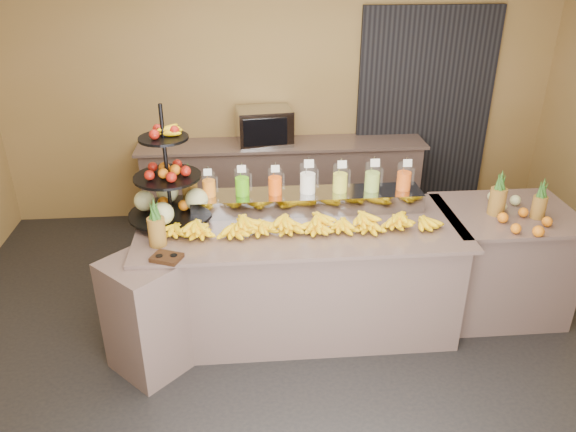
{
  "coord_description": "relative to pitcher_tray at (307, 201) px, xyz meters",
  "views": [
    {
      "loc": [
        -0.42,
        -3.5,
        2.91
      ],
      "look_at": [
        -0.1,
        0.3,
        1.02
      ],
      "focal_mm": 35.0,
      "sensor_mm": 36.0,
      "label": 1
    }
  ],
  "objects": [
    {
      "name": "juice_pitcher_orange_b",
      "position": [
        -0.26,
        -0.0,
        0.17
      ],
      "size": [
        0.11,
        0.12,
        0.27
      ],
      "color": "silver",
      "rests_on": "pitcher_tray"
    },
    {
      "name": "oven_warmer",
      "position": [
        -0.27,
        1.67,
        0.11
      ],
      "size": [
        0.61,
        0.46,
        0.38
      ],
      "primitive_type": "cube",
      "rotation": [
        0.0,
        0.0,
        0.11
      ],
      "color": "gray",
      "rests_on": "back_ledge"
    },
    {
      "name": "ground",
      "position": [
        -0.08,
        -0.58,
        -1.01
      ],
      "size": [
        6.0,
        6.0,
        0.0
      ],
      "primitive_type": "plane",
      "color": "black",
      "rests_on": "ground"
    },
    {
      "name": "pineapple_left_b",
      "position": [
        -0.94,
        0.12,
        0.07
      ],
      "size": [
        0.13,
        0.13,
        0.39
      ],
      "rotation": [
        0.0,
        0.0,
        0.39
      ],
      "color": "brown",
      "rests_on": "buffet_counter"
    },
    {
      "name": "pitcher_tray",
      "position": [
        0.0,
        0.0,
        0.0
      ],
      "size": [
        1.85,
        0.3,
        0.15
      ],
      "primitive_type": "cube",
      "color": "gray",
      "rests_on": "buffet_counter"
    },
    {
      "name": "back_ledge",
      "position": [
        -0.08,
        1.67,
        -0.54
      ],
      "size": [
        3.1,
        0.55,
        0.93
      ],
      "color": "gray",
      "rests_on": "ground"
    },
    {
      "name": "juice_pitcher_orange_a",
      "position": [
        -0.78,
        -0.0,
        0.16
      ],
      "size": [
        0.11,
        0.11,
        0.26
      ],
      "color": "silver",
      "rests_on": "pitcher_tray"
    },
    {
      "name": "juice_pitcher_orange_c",
      "position": [
        0.78,
        -0.0,
        0.17
      ],
      "size": [
        0.12,
        0.12,
        0.29
      ],
      "color": "silver",
      "rests_on": "pitcher_tray"
    },
    {
      "name": "banana_heap",
      "position": [
        -0.09,
        -0.35,
        -0.0
      ],
      "size": [
        2.13,
        0.19,
        0.18
      ],
      "color": "yellow",
      "rests_on": "buffet_counter"
    },
    {
      "name": "juice_pitcher_green",
      "position": [
        -0.52,
        -0.0,
        0.17
      ],
      "size": [
        0.12,
        0.12,
        0.28
      ],
      "color": "silver",
      "rests_on": "pitcher_tray"
    },
    {
      "name": "juice_pitcher_lime",
      "position": [
        0.52,
        -0.0,
        0.18
      ],
      "size": [
        0.12,
        0.13,
        0.3
      ],
      "color": "silver",
      "rests_on": "pitcher_tray"
    },
    {
      "name": "buffet_counter",
      "position": [
        -0.2,
        -0.32,
        -0.54
      ],
      "size": [
        2.75,
        1.25,
        0.93
      ],
      "color": "gray",
      "rests_on": "ground"
    },
    {
      "name": "juice_pitcher_milk",
      "position": [
        -0.0,
        -0.0,
        0.18
      ],
      "size": [
        0.13,
        0.13,
        0.31
      ],
      "color": "silver",
      "rests_on": "pitcher_tray"
    },
    {
      "name": "right_fruit_pile",
      "position": [
        1.62,
        -0.34,
        -0.01
      ],
      "size": [
        0.41,
        0.4,
        0.22
      ],
      "color": "brown",
      "rests_on": "right_counter"
    },
    {
      "name": "fruit_stand",
      "position": [
        -1.04,
        -0.09,
        0.16
      ],
      "size": [
        0.69,
        0.69,
        0.92
      ],
      "rotation": [
        0.0,
        0.0,
        -0.05
      ],
      "color": "black",
      "rests_on": "buffet_counter"
    },
    {
      "name": "right_counter",
      "position": [
        1.62,
        -0.18,
        -0.54
      ],
      "size": [
        1.08,
        0.88,
        0.93
      ],
      "color": "gray",
      "rests_on": "ground"
    },
    {
      "name": "room_envelope",
      "position": [
        0.1,
        0.21,
        0.87
      ],
      "size": [
        6.04,
        5.02,
        2.82
      ],
      "color": "olive",
      "rests_on": "ground"
    },
    {
      "name": "condiment_caddy",
      "position": [
        -1.05,
        -0.71,
        -0.06
      ],
      "size": [
        0.24,
        0.21,
        0.03
      ],
      "primitive_type": "cube",
      "rotation": [
        0.0,
        0.0,
        -0.4
      ],
      "color": "#321B0D",
      "rests_on": "buffet_counter"
    },
    {
      "name": "pineapple_left_a",
      "position": [
        -1.14,
        -0.49,
        0.06
      ],
      "size": [
        0.13,
        0.13,
        0.37
      ],
      "rotation": [
        0.0,
        0.0,
        -0.1
      ],
      "color": "brown",
      "rests_on": "buffet_counter"
    },
    {
      "name": "juice_pitcher_lemon",
      "position": [
        0.26,
        -0.0,
        0.17
      ],
      "size": [
        0.12,
        0.13,
        0.3
      ],
      "color": "silver",
      "rests_on": "pitcher_tray"
    }
  ]
}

